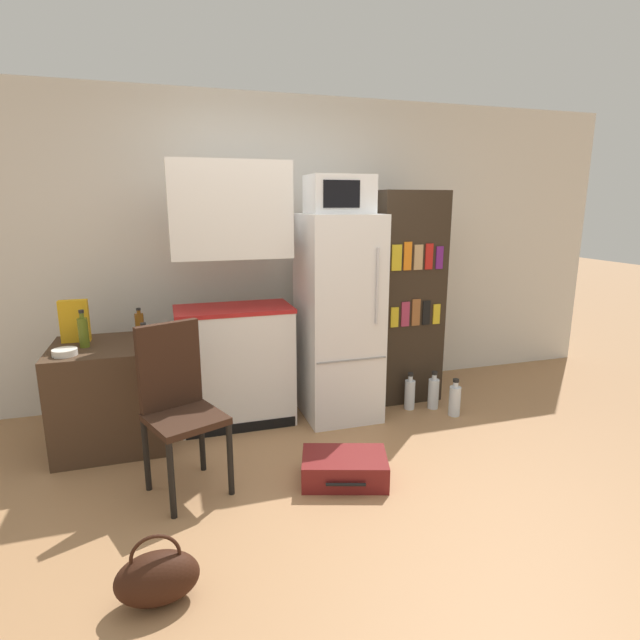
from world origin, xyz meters
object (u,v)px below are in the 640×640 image
kitchen_hutch (233,308)px  bottle_olive_oil (83,332)px  suitcase_large_flat (344,468)px  water_bottle_front (410,394)px  handbag (157,577)px  microwave (339,194)px  cereal_box (75,321)px  bookshelf (407,298)px  bowl (65,352)px  bottle_amber_beer (139,323)px  water_bottle_back (433,393)px  side_table (110,395)px  bottle_clear_short (144,339)px  refrigerator (338,317)px  chair (177,395)px  water_bottle_middle (455,400)px

kitchen_hutch → bottle_olive_oil: 1.05m
suitcase_large_flat → water_bottle_front: bearing=62.1°
handbag → microwave: bearing=50.1°
cereal_box → bookshelf: bearing=0.5°
bottle_olive_oil → water_bottle_front: (2.47, -0.06, -0.72)m
bowl → bottle_amber_beer: bearing=46.6°
bookshelf → cereal_box: bearing=-179.5°
bottle_olive_oil → water_bottle_back: bottle_olive_oil is taller
side_table → bookshelf: size_ratio=0.41×
bottle_amber_beer → cereal_box: 0.45m
side_table → bottle_clear_short: bearing=-40.1°
bottle_amber_beer → bowl: 0.65m
refrigerator → bottle_clear_short: refrigerator is taller
bottle_amber_beer → suitcase_large_flat: bottle_amber_beer is taller
refrigerator → suitcase_large_flat: 1.28m
bottle_amber_beer → chair: bearing=-77.1°
chair → water_bottle_middle: size_ratio=3.24×
microwave → suitcase_large_flat: (-0.30, -1.01, -1.68)m
bottle_amber_beer → water_bottle_back: (2.32, -0.40, -0.68)m
side_table → bottle_amber_beer: (0.22, 0.28, 0.45)m
water_bottle_back → water_bottle_middle: bearing=-63.7°
kitchen_hutch → microwave: size_ratio=4.16×
chair → suitcase_large_flat: (0.97, -0.25, -0.51)m
microwave → bottle_olive_oil: bearing=-178.5°
bottle_amber_beer → cereal_box: bearing=-163.9°
water_bottle_middle → water_bottle_back: 0.21m
bottle_olive_oil → cereal_box: size_ratio=0.87×
bottle_clear_short → bottle_olive_oil: (-0.40, 0.21, 0.03)m
side_table → kitchen_hutch: bearing=7.0°
handbag → chair: bearing=81.6°
bottle_amber_beer → suitcase_large_flat: 1.89m
bottle_clear_short → chair: bearing=-70.2°
chair → side_table: bearing=99.3°
handbag → bottle_amber_beer: bearing=92.7°
bottle_amber_beer → bottle_olive_oil: bottle_olive_oil is taller
bookshelf → water_bottle_front: bookshelf is taller
suitcase_large_flat → refrigerator: bearing=90.7°
water_bottle_middle → refrigerator: bearing=159.2°
water_bottle_back → bottle_olive_oil: bearing=177.7°
microwave → side_table: bearing=-179.1°
kitchen_hutch → bottle_amber_beer: kitchen_hutch is taller
kitchen_hutch → suitcase_large_flat: kitchen_hutch is taller
bottle_clear_short → chair: (0.18, -0.50, -0.23)m
microwave → water_bottle_back: bearing=-10.9°
cereal_box → chair: bearing=-53.5°
water_bottle_back → bookshelf: bearing=112.6°
cereal_box → suitcase_large_flat: 2.14m
chair → water_bottle_middle: chair is taller
water_bottle_front → chair: bearing=-160.9°
water_bottle_front → cereal_box: bearing=174.8°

